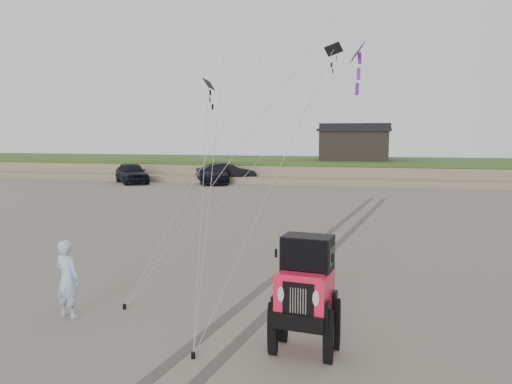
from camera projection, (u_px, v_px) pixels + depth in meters
The scene contains 11 objects.
ground at pixel (191, 327), 10.70m from camera, with size 160.00×160.00×0.00m, color #6B6054.
dune_ridge at pixel (332, 169), 46.85m from camera, with size 160.00×14.25×1.73m.
cabin at pixel (354, 143), 45.63m from camera, with size 6.40×5.40×3.35m.
truck_a at pixel (132, 173), 41.75m from camera, with size 2.04×5.07×1.73m, color black.
truck_b at pixel (226, 173), 42.46m from camera, with size 1.75×5.03×1.66m, color black.
truck_c at pixel (217, 173), 41.73m from camera, with size 2.29×5.64×1.64m, color black.
jeep at pixel (305, 307), 9.35m from camera, with size 2.06×4.78×1.78m, color #F61A3F, non-canonical shape.
man at pixel (67, 279), 11.20m from camera, with size 0.65×0.42×1.78m, color #85B0CE.
stake_main at pixel (124, 307), 11.79m from camera, with size 0.08×0.08×0.12m, color black.
stake_aux at pixel (193, 355), 9.20m from camera, with size 0.08×0.08×0.12m, color black.
tire_tracks at pixel (322, 249), 17.97m from camera, with size 5.22×29.74×0.01m.
Camera 1 is at (3.73, -9.69, 4.13)m, focal length 35.00 mm.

